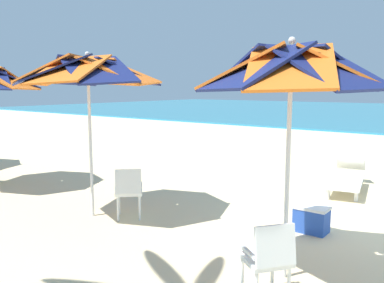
% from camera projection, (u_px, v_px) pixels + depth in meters
% --- Properties ---
extents(ground_plane, '(80.00, 80.00, 0.00)m').
position_uv_depth(ground_plane, '(377.00, 224.00, 6.39)').
color(ground_plane, beige).
extents(beach_umbrella_0, '(2.12, 2.12, 2.72)m').
position_uv_depth(beach_umbrella_0, '(291.00, 72.00, 4.29)').
color(beach_umbrella_0, silver).
rests_on(beach_umbrella_0, ground).
extents(plastic_chair_0, '(0.63, 0.62, 0.87)m').
position_uv_depth(plastic_chair_0, '(269.00, 257.00, 3.99)').
color(plastic_chair_0, white).
rests_on(plastic_chair_0, ground).
extents(beach_umbrella_1, '(2.42, 2.42, 2.76)m').
position_uv_depth(beach_umbrella_1, '(88.00, 72.00, 6.48)').
color(beach_umbrella_1, silver).
rests_on(beach_umbrella_1, ground).
extents(plastic_chair_1, '(0.63, 0.63, 0.87)m').
position_uv_depth(plastic_chair_1, '(129.00, 190.00, 6.59)').
color(plastic_chair_1, white).
rests_on(plastic_chair_1, ground).
extents(sun_lounger_1, '(1.01, 2.22, 0.62)m').
position_uv_depth(sun_lounger_1, '(347.00, 177.00, 8.47)').
color(sun_lounger_1, white).
rests_on(sun_lounger_1, ground).
extents(cooler_box, '(0.50, 0.34, 0.40)m').
position_uv_depth(cooler_box, '(311.00, 219.00, 6.02)').
color(cooler_box, blue).
rests_on(cooler_box, ground).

